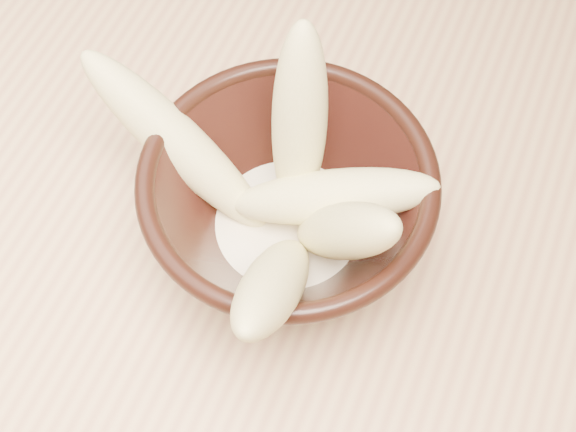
% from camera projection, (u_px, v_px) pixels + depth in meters
% --- Properties ---
extents(table, '(1.20, 0.80, 0.75)m').
position_uv_depth(table, '(560.00, 412.00, 0.60)').
color(table, '#E0B47B').
rests_on(table, ground).
extents(bowl, '(0.19, 0.19, 0.10)m').
position_uv_depth(bowl, '(288.00, 210.00, 0.53)').
color(bowl, black).
rests_on(bowl, table).
extents(milk_puddle, '(0.11, 0.11, 0.01)m').
position_uv_depth(milk_puddle, '(288.00, 228.00, 0.55)').
color(milk_puddle, beige).
rests_on(milk_puddle, bowl).
extents(banana_upright, '(0.06, 0.08, 0.15)m').
position_uv_depth(banana_upright, '(299.00, 123.00, 0.50)').
color(banana_upright, '#DCCF82').
rests_on(banana_upright, bowl).
extents(banana_left, '(0.16, 0.07, 0.12)m').
position_uv_depth(banana_left, '(177.00, 142.00, 0.53)').
color(banana_left, '#DCCF82').
rests_on(banana_left, bowl).
extents(banana_right, '(0.11, 0.08, 0.13)m').
position_uv_depth(banana_right, '(345.00, 231.00, 0.48)').
color(banana_right, '#DCCF82').
rests_on(banana_right, bowl).
extents(banana_across, '(0.15, 0.08, 0.08)m').
position_uv_depth(banana_across, '(332.00, 196.00, 0.51)').
color(banana_across, '#DCCF82').
rests_on(banana_across, bowl).
extents(banana_front, '(0.05, 0.14, 0.14)m').
position_uv_depth(banana_front, '(274.00, 284.00, 0.46)').
color(banana_front, '#DCCF82').
rests_on(banana_front, bowl).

